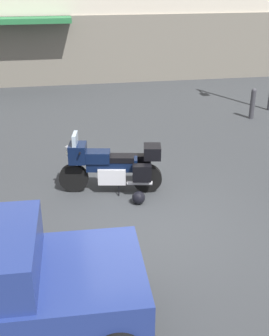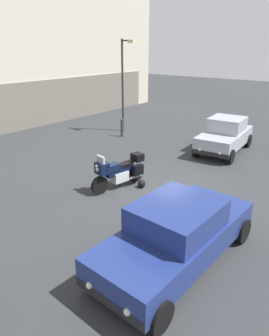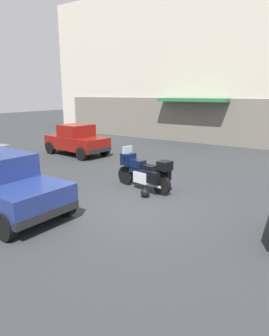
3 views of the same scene
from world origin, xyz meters
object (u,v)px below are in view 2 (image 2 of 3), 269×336
Objects in this scene: motorcycle at (119,171)px; streetlamp_curbside at (124,78)px; bollard_curbside at (122,127)px; helmet at (142,184)px; car_hatchback_near at (225,135)px; car_sedan_far at (177,234)px.

streetlamp_curbside is at bearing -130.78° from motorcycle.
bollard_curbside is at bearing -147.31° from streetlamp_curbside.
helmet is 0.07× the size of car_hatchback_near.
streetlamp_curbside is (-0.03, 6.24, 2.30)m from car_hatchback_near.
helmet is 0.28× the size of bollard_curbside.
motorcycle is 8.32m from streetlamp_curbside.
motorcycle is 8.03× the size of helmet.
motorcycle is 0.49× the size of car_sedan_far.
bollard_curbside is (-1.03, 5.60, -0.27)m from car_hatchback_near.
car_sedan_far reaches higher than helmet.
car_sedan_far is at bearing -132.75° from bollard_curbside.
motorcycle is at bearing 125.26° from helmet.
bollard_curbside is (5.18, 4.33, -0.09)m from motorcycle.
car_sedan_far reaches higher than motorcycle.
bollard_curbside is at bearing -84.73° from car_hatchback_near.
car_hatchback_near is at bearing 178.90° from motorcycle.
car_hatchback_near is at bearing -6.06° from helmet.
helmet is at bearing -11.26° from car_hatchback_near.
helmet is at bearing -133.42° from bollard_curbside.
streetlamp_curbside is at bearing -132.07° from car_sedan_far.
helmet is 5.82m from car_hatchback_near.
streetlamp_curbside is 5.09× the size of bollard_curbside.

